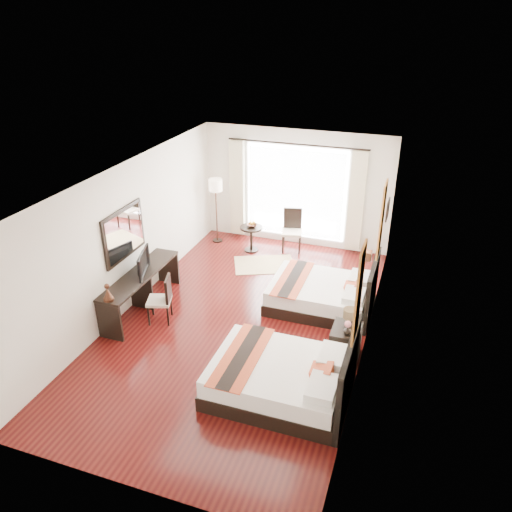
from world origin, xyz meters
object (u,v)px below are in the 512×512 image
(table_lamp, at_px, (350,315))
(vase, at_px, (347,333))
(side_table, at_px, (251,239))
(bed_near, at_px, (284,378))
(bed_far, at_px, (324,294))
(console_desk, at_px, (142,291))
(desk_chair, at_px, (161,307))
(fruit_bowl, at_px, (252,225))
(window_chair, at_px, (292,238))
(floor_lamp, at_px, (216,189))
(nightstand, at_px, (345,342))
(television, at_px, (140,263))

(table_lamp, xyz_separation_m, vase, (0.02, -0.29, -0.17))
(side_table, bearing_deg, bed_near, -64.83)
(bed_far, relative_size, vase, 14.63)
(console_desk, xyz_separation_m, desk_chair, (0.55, -0.26, -0.10))
(fruit_bowl, height_order, window_chair, window_chair)
(bed_near, height_order, floor_lamp, floor_lamp)
(table_lamp, xyz_separation_m, desk_chair, (-3.43, -0.18, -0.46))
(desk_chair, relative_size, floor_lamp, 0.56)
(desk_chair, relative_size, window_chair, 0.90)
(nightstand, distance_m, fruit_bowl, 4.37)
(table_lamp, bearing_deg, bed_near, -118.28)
(desk_chair, relative_size, fruit_bowl, 3.75)
(desk_chair, bearing_deg, floor_lamp, -101.88)
(nightstand, distance_m, desk_chair, 3.42)
(nightstand, relative_size, vase, 4.31)
(window_chair, bearing_deg, nightstand, 15.84)
(desk_chair, relative_size, side_table, 1.47)
(fruit_bowl, bearing_deg, table_lamp, -48.41)
(floor_lamp, height_order, side_table, floor_lamp)
(television, relative_size, side_table, 1.26)
(floor_lamp, bearing_deg, bed_far, -34.01)
(bed_far, bearing_deg, fruit_bowl, 138.45)
(bed_near, bearing_deg, vase, 54.91)
(bed_near, bearing_deg, window_chair, 104.09)
(nightstand, height_order, television, television)
(nightstand, xyz_separation_m, floor_lamp, (-3.81, 3.54, 1.08))
(bed_far, distance_m, vase, 1.73)
(vase, height_order, television, television)
(floor_lamp, bearing_deg, bed_near, -56.83)
(side_table, relative_size, fruit_bowl, 2.56)
(bed_far, relative_size, fruit_bowl, 8.14)
(window_chair, bearing_deg, television, -42.44)
(television, distance_m, desk_chair, 0.93)
(console_desk, relative_size, window_chair, 2.20)
(window_chair, bearing_deg, desk_chair, -33.79)
(fruit_bowl, bearing_deg, nightstand, -49.69)
(table_lamp, bearing_deg, side_table, 131.89)
(bed_far, distance_m, television, 3.56)
(bed_far, distance_m, window_chair, 2.59)
(bed_near, height_order, bed_far, bed_near)
(bed_near, distance_m, bed_far, 2.62)
(vase, bearing_deg, fruit_bowl, 129.31)
(table_lamp, distance_m, floor_lamp, 5.16)
(bed_far, relative_size, console_desk, 0.89)
(desk_chair, xyz_separation_m, floor_lamp, (-0.39, 3.58, 1.08))
(fruit_bowl, distance_m, window_chair, 1.01)
(nightstand, relative_size, fruit_bowl, 2.40)
(window_chair, bearing_deg, vase, 15.22)
(vase, distance_m, console_desk, 4.02)
(console_desk, relative_size, floor_lamp, 1.37)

